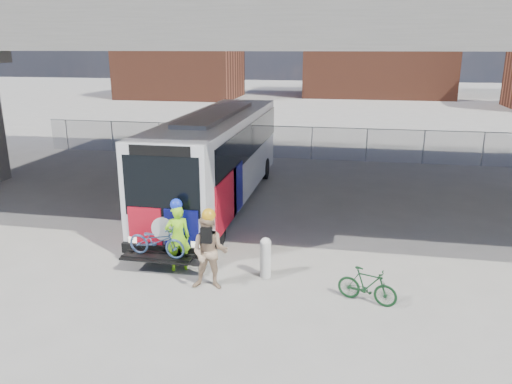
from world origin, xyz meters
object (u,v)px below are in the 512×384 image
(bus, at_px, (218,152))
(bike_parked, at_px, (367,286))
(cyclist_hivis, at_px, (178,236))
(cyclist_tan, at_px, (210,251))
(bollard, at_px, (266,256))

(bus, bearing_deg, bike_parked, -51.77)
(bus, relative_size, cyclist_hivis, 6.14)
(cyclist_hivis, bearing_deg, bike_parked, 142.26)
(bus, distance_m, bike_parked, 9.39)
(cyclist_tan, bearing_deg, bike_parked, -5.35)
(bollard, xyz_separation_m, cyclist_hivis, (-2.49, 0.00, 0.40))
(bus, relative_size, bike_parked, 8.60)
(bus, distance_m, cyclist_tan, 7.53)
(bollard, bearing_deg, bus, 115.50)
(cyclist_tan, bearing_deg, cyclist_hivis, 136.63)
(cyclist_tan, xyz_separation_m, bike_parked, (4.00, -0.00, -0.59))
(bollard, bearing_deg, bike_parked, -19.06)
(cyclist_hivis, relative_size, cyclist_tan, 0.96)
(bus, xyz_separation_m, cyclist_hivis, (0.52, -6.33, -1.09))
(bus, relative_size, cyclist_tan, 5.89)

